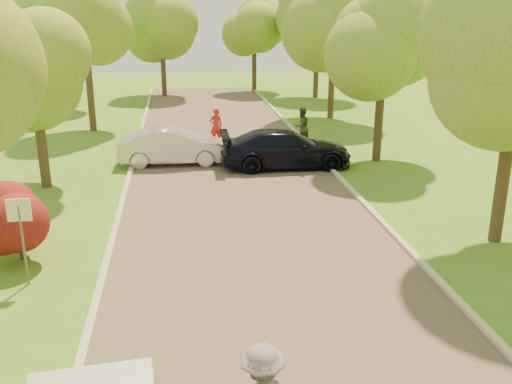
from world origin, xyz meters
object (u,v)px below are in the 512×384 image
street_sign (21,224)px  person_olive (302,126)px  dark_sedan (286,149)px  person_striped (216,126)px  silver_sedan (174,146)px

street_sign → person_olive: bearing=54.4°
dark_sedan → person_striped: 5.27m
street_sign → dark_sedan: bearing=49.5°
street_sign → person_striped: street_sign is taller
dark_sedan → person_olive: 4.17m
dark_sedan → person_striped: (-2.56, 4.60, 0.08)m
silver_sedan → person_olive: person_olive is taller
street_sign → dark_sedan: size_ratio=0.40×
person_olive → dark_sedan: bearing=40.9°
street_sign → silver_sedan: size_ratio=0.47×
dark_sedan → person_olive: (1.50, 3.89, 0.12)m
person_striped → person_olive: bearing=158.2°
silver_sedan → person_striped: (2.04, 3.45, 0.11)m
dark_sedan → person_olive: person_olive is taller
person_striped → person_olive: size_ratio=0.97×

